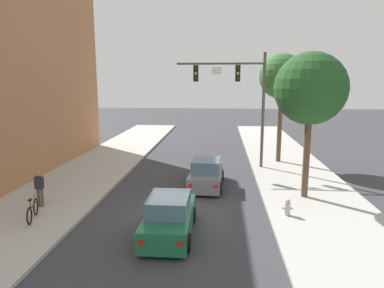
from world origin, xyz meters
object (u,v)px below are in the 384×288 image
at_px(traffic_signal_mast, 239,89).
at_px(bicycle_leaning, 33,211).
at_px(car_lead_grey, 206,174).
at_px(pedestrian_sidewalk_left_walker, 39,187).
at_px(fire_hydrant, 288,207).
at_px(street_tree_second, 282,77).
at_px(car_following_green, 169,217).
at_px(street_tree_nearest, 310,89).

xyz_separation_m(traffic_signal_mast, bicycle_leaning, (-8.92, -9.99, -4.76)).
height_order(car_lead_grey, bicycle_leaning, car_lead_grey).
bearing_deg(car_lead_grey, pedestrian_sidewalk_left_walker, -150.75).
bearing_deg(fire_hydrant, car_lead_grey, 130.61).
bearing_deg(street_tree_second, bicycle_leaning, -135.35).
relative_size(car_following_green, fire_hydrant, 5.90).
distance_m(traffic_signal_mast, car_lead_grey, 6.57).
bearing_deg(pedestrian_sidewalk_left_walker, car_lead_grey, 29.25).
xyz_separation_m(traffic_signal_mast, car_lead_grey, (-1.91, -4.30, -4.58)).
height_order(car_lead_grey, street_tree_nearest, street_tree_nearest).
bearing_deg(street_tree_nearest, car_lead_grey, 160.96).
bearing_deg(fire_hydrant, pedestrian_sidewalk_left_walker, 179.42).
bearing_deg(car_lead_grey, traffic_signal_mast, 66.01).
distance_m(fire_hydrant, street_tree_second, 11.86).
relative_size(pedestrian_sidewalk_left_walker, street_tree_nearest, 0.23).
distance_m(traffic_signal_mast, fire_hydrant, 10.00).
bearing_deg(fire_hydrant, car_following_green, -156.95).
bearing_deg(traffic_signal_mast, street_tree_nearest, -63.02).
bearing_deg(pedestrian_sidewalk_left_walker, bicycle_leaning, -73.00).
bearing_deg(traffic_signal_mast, car_lead_grey, -113.99).
distance_m(traffic_signal_mast, street_tree_nearest, 6.76).
distance_m(traffic_signal_mast, street_tree_second, 3.58).
height_order(street_tree_nearest, street_tree_second, street_tree_second).
bearing_deg(street_tree_second, street_tree_nearest, -89.50).
relative_size(car_lead_grey, street_tree_second, 0.57).
xyz_separation_m(car_lead_grey, street_tree_nearest, (4.98, -1.72, 4.75)).
distance_m(pedestrian_sidewalk_left_walker, street_tree_nearest, 13.43).
bearing_deg(car_following_green, fire_hydrant, 23.05).
relative_size(fire_hydrant, street_tree_nearest, 0.10).
bearing_deg(bicycle_leaning, car_following_green, -6.48).
bearing_deg(traffic_signal_mast, pedestrian_sidewalk_left_walker, -137.87).
bearing_deg(street_tree_second, traffic_signal_mast, -149.24).
distance_m(car_following_green, bicycle_leaning, 5.90).
xyz_separation_m(traffic_signal_mast, street_tree_nearest, (3.07, -6.02, 0.17)).
height_order(pedestrian_sidewalk_left_walker, fire_hydrant, pedestrian_sidewalk_left_walker).
distance_m(fire_hydrant, street_tree_nearest, 5.74).
xyz_separation_m(car_following_green, street_tree_second, (6.07, 12.44, 5.38)).
bearing_deg(traffic_signal_mast, street_tree_second, 30.76).
distance_m(car_lead_grey, pedestrian_sidewalk_left_walker, 8.57).
bearing_deg(car_lead_grey, car_following_green, -100.29).
bearing_deg(car_lead_grey, fire_hydrant, -49.39).
relative_size(car_following_green, street_tree_second, 0.56).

